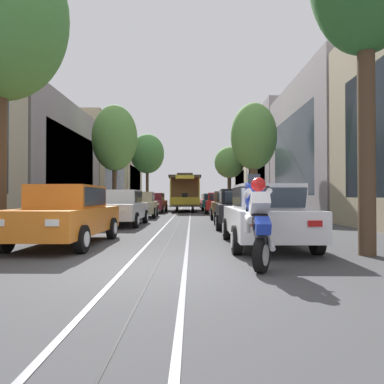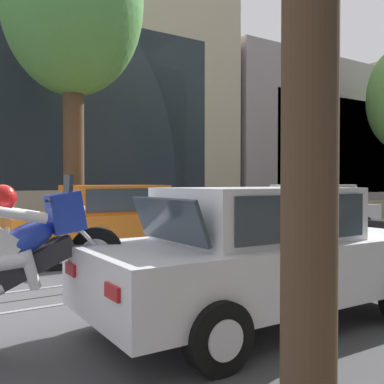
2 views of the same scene
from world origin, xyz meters
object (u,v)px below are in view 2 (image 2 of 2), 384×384
Objects in this scene: street_tree_kerb_left_near at (73,7)px; motorcycle_with_rider at (18,257)px; parked_car_white_near_right at (264,254)px; parked_car_orange_near_left at (110,221)px; parked_car_white_second_left at (310,211)px; fire_hydrant at (278,219)px.

motorcycle_with_rider is at bearing -22.86° from street_tree_kerb_left_near.
parked_car_orange_near_left is at bearing 177.07° from parked_car_white_near_right.
parked_car_orange_near_left is 5.23m from parked_car_white_near_right.
street_tree_kerb_left_near is at bearing 179.60° from parked_car_white_near_right.
motorcycle_with_rider is (-0.69, -2.60, 0.10)m from parked_car_white_near_right.
parked_car_white_near_right is 0.52× the size of street_tree_kerb_left_near.
parked_car_white_near_right is at bearing -2.93° from parked_car_orange_near_left.
parked_car_white_near_right is 2.34× the size of motorcycle_with_rider.
motorcycle_with_rider is (4.35, -9.10, 0.10)m from parked_car_white_second_left.
fire_hydrant is (-6.02, 9.41, -0.48)m from motorcycle_with_rider.
parked_car_white_second_left is 0.52× the size of street_tree_kerb_left_near.
fire_hydrant is at bearing 169.48° from parked_car_white_second_left.
motorcycle_with_rider is at bearing -64.46° from parked_car_white_second_left.
parked_car_white_second_left is at bearing 88.38° from parked_car_orange_near_left.
motorcycle_with_rider is 2.23× the size of fire_hydrant.
motorcycle_with_rider is (6.29, -2.65, -5.10)m from street_tree_kerb_left_near.
motorcycle_with_rider is (4.53, -2.87, 0.10)m from parked_car_orange_near_left.
street_tree_kerb_left_near is (-6.98, 0.05, 5.21)m from parked_car_white_near_right.
fire_hydrant is at bearing 122.62° from motorcycle_with_rider.
street_tree_kerb_left_near is at bearing -106.73° from parked_car_white_second_left.
parked_car_white_near_right is 2.69m from motorcycle_with_rider.
parked_car_white_second_left is (0.18, 6.23, 0.00)m from parked_car_orange_near_left.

